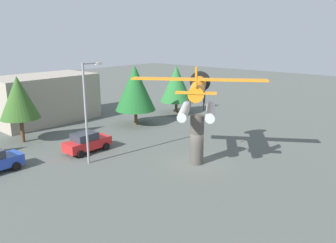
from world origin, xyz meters
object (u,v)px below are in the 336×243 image
Objects in this scene: display_pedestal at (197,140)px; streetlight_primary at (87,106)px; tree_east at (19,98)px; tree_far_east at (176,84)px; floatplane_monument at (198,94)px; tree_center_back at (135,88)px; storefront_building at (44,98)px; car_mid_red at (87,142)px.

streetlight_primary is (-5.39, 6.65, 2.67)m from display_pedestal.
tree_east is 19.49m from tree_far_east.
floatplane_monument is 1.38× the size of tree_center_back.
floatplane_monument is 17.93m from tree_far_east.
tree_far_east is (12.85, 12.56, 1.89)m from display_pedestal.
floatplane_monument reaches higher than tree_east.
streetlight_primary is at bearing -152.01° from tree_center_back.
storefront_building is (-0.54, 21.93, -2.91)m from floatplane_monument.
storefront_building is at bearing 74.60° from car_mid_red.
tree_center_back reaches higher than tree_far_east.
display_pedestal is at bearing -135.66° from tree_far_east.
tree_center_back is (5.21, 12.29, 2.28)m from display_pedestal.
display_pedestal is 0.94× the size of car_mid_red.
tree_east is 1.03× the size of tree_far_east.
tree_far_east is (13.28, -9.44, 1.15)m from storefront_building.
streetlight_primary is 9.37m from tree_east.
tree_center_back is (9.23, 3.30, 3.37)m from car_mid_red.
tree_far_east is at bearing -10.08° from tree_east.
tree_center_back is at bearing -59.83° from storefront_building.
display_pedestal is 0.49× the size of streetlight_primary.
streetlight_primary is 16.25m from storefront_building.
car_mid_red is 13.63m from storefront_building.
floatplane_monument is 1.51× the size of tree_far_east.
tree_center_back is (5.65, -9.71, 1.54)m from storefront_building.
floatplane_monument is at bearing -67.95° from tree_east.
car_mid_red is (-4.02, 8.98, -1.10)m from display_pedestal.
floatplane_monument reaches higher than display_pedestal.
tree_center_back reaches higher than car_mid_red.
display_pedestal is at bearing -50.95° from streetlight_primary.
car_mid_red is 0.66× the size of tree_east.
storefront_building reaches higher than car_mid_red.
tree_east reaches higher than display_pedestal.
streetlight_primary is 0.70× the size of storefront_building.
display_pedestal is 0.42× the size of floatplane_monument.
tree_east is (-6.33, 15.97, 2.36)m from display_pedestal.
floatplane_monument is 0.81× the size of storefront_building.
tree_far_east is at bearing -35.40° from storefront_building.
tree_center_back is (5.10, 12.22, -1.37)m from floatplane_monument.
streetlight_primary is at bearing -84.26° from tree_east.
car_mid_red is (-4.13, 8.91, -4.75)m from floatplane_monument.
car_mid_red is 0.52× the size of streetlight_primary.
tree_center_back is 7.65m from tree_far_east.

